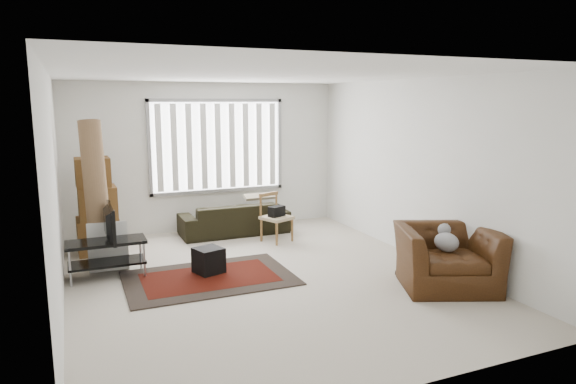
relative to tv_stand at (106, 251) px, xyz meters
The scene contains 11 objects.
room 2.45m from the tv_stand, 10.57° to the right, with size 6.00×6.02×2.71m.
persian_rug 1.44m from the tv_stand, 25.49° to the right, with size 2.22×1.49×0.02m.
tv_stand is the anchor object (origin of this frame).
tv 0.38m from the tv_stand, 161.57° to the left, with size 0.84×0.11×0.48m, color black.
subwoofer 1.37m from the tv_stand, 16.80° to the right, with size 0.35×0.35×0.35m, color black.
moving_boxes 1.33m from the tv_stand, 91.64° to the left, with size 0.63×0.57×1.51m.
white_flatpack 0.32m from the tv_stand, 82.43° to the left, with size 0.54×0.08×0.69m, color silver.
rolled_rug 0.90m from the tv_stand, 95.82° to the left, with size 0.31×0.31×2.10m, color brown.
sofa 2.77m from the tv_stand, 34.48° to the left, with size 1.93×0.83×0.74m, color black.
side_chair 2.90m from the tv_stand, 16.09° to the left, with size 0.58×0.58×0.82m.
armchair 4.51m from the tv_stand, 27.70° to the right, with size 1.51×1.42×0.89m.
Camera 1 is at (-2.33, -6.22, 2.36)m, focal length 32.00 mm.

